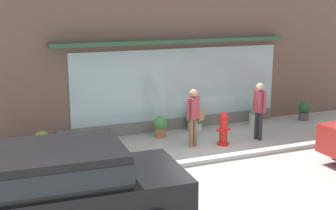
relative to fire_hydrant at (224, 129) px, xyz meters
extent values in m
plane|color=#9E9B93|center=(-0.72, -0.93, -0.48)|extent=(60.00, 60.00, 0.00)
cube|color=#B2B2AD|center=(-0.72, -1.13, -0.42)|extent=(14.00, 0.24, 0.12)
cube|color=brown|center=(-0.72, 2.27, 1.87)|extent=(14.00, 0.36, 4.70)
cube|color=#9EB7BC|center=(-0.47, 2.07, 0.98)|extent=(7.09, 0.03, 2.31)
cube|color=#2D5138|center=(-0.72, 1.92, 2.39)|extent=(7.69, 0.56, 0.12)
cube|color=#605E59|center=(-0.72, 2.05, -0.30)|extent=(7.49, 0.20, 0.36)
cylinder|color=red|center=(0.00, 0.00, -0.45)|extent=(0.35, 0.35, 0.06)
cylinder|color=red|center=(0.00, 0.00, -0.06)|extent=(0.23, 0.23, 0.72)
sphere|color=red|center=(0.00, 0.00, 0.36)|extent=(0.25, 0.25, 0.25)
cylinder|color=red|center=(-0.16, 0.00, -0.03)|extent=(0.10, 0.09, 0.09)
cylinder|color=red|center=(0.16, 0.00, -0.03)|extent=(0.10, 0.09, 0.09)
cylinder|color=red|center=(0.00, -0.16, -0.03)|extent=(0.09, 0.10, 0.09)
cylinder|color=brown|center=(-0.81, 0.21, -0.07)|extent=(0.12, 0.12, 0.83)
cylinder|color=brown|center=(-0.97, 0.15, -0.07)|extent=(0.12, 0.12, 0.83)
cube|color=#8E333D|center=(-0.89, 0.18, 0.65)|extent=(0.38, 0.31, 0.62)
sphere|color=#A37556|center=(-0.89, 0.18, 1.08)|extent=(0.22, 0.22, 0.22)
cylinder|color=#8E333D|center=(-0.70, 0.26, 0.67)|extent=(0.08, 0.08, 0.59)
cylinder|color=#8E333D|center=(-1.09, 0.10, 0.67)|extent=(0.08, 0.08, 0.59)
cube|color=#846647|center=(-0.61, 0.27, 0.39)|extent=(0.26, 0.18, 0.28)
cylinder|color=#232328|center=(1.19, 0.11, -0.05)|extent=(0.12, 0.12, 0.86)
cylinder|color=#232328|center=(1.22, -0.06, -0.05)|extent=(0.12, 0.12, 0.86)
cube|color=#8E333D|center=(1.21, 0.03, 0.69)|extent=(0.25, 0.35, 0.64)
sphere|color=tan|center=(1.21, 0.03, 1.14)|extent=(0.23, 0.23, 0.23)
cylinder|color=#8E333D|center=(1.17, 0.23, 0.71)|extent=(0.08, 0.08, 0.61)
cylinder|color=#8E333D|center=(1.24, -0.18, 0.71)|extent=(0.08, 0.08, 0.61)
cube|color=black|center=(-5.00, -3.45, 0.22)|extent=(4.12, 2.08, 0.74)
cube|color=black|center=(-5.21, -3.44, 0.86)|extent=(2.30, 1.84, 0.61)
cube|color=#1E2328|center=(-5.21, -3.44, 0.86)|extent=(2.34, 1.86, 0.33)
cylinder|color=black|center=(-3.71, -2.56, -0.15)|extent=(0.68, 0.21, 0.67)
cylinder|color=#9E6042|center=(-1.42, 1.42, -0.34)|extent=(0.34, 0.34, 0.28)
sphere|color=#3D8442|center=(-1.42, 1.42, -0.05)|extent=(0.43, 0.43, 0.43)
sphere|color=#E5C64C|center=(-1.52, 1.43, 0.07)|extent=(0.11, 0.11, 0.11)
sphere|color=#E5C64C|center=(-1.34, 1.50, 0.07)|extent=(0.10, 0.10, 0.10)
sphere|color=orange|center=(-1.40, 1.50, 0.03)|extent=(0.11, 0.11, 0.11)
cylinder|color=#B7B2A3|center=(-0.11, 1.68, -0.36)|extent=(0.46, 0.46, 0.25)
sphere|color=#3D8442|center=(-0.11, 1.68, -0.03)|extent=(0.58, 0.58, 0.58)
sphere|color=#E5C64C|center=(0.01, 1.60, 0.10)|extent=(0.17, 0.17, 0.17)
sphere|color=#B266B7|center=(-0.26, 1.64, 0.07)|extent=(0.15, 0.15, 0.15)
cylinder|color=#B7B2A3|center=(2.09, 1.50, -0.29)|extent=(0.43, 0.43, 0.38)
cone|color=#4C934C|center=(2.09, 1.50, 0.30)|extent=(0.39, 0.39, 0.80)
cylinder|color=#4C4C51|center=(-4.95, 1.37, -0.35)|extent=(0.42, 0.42, 0.26)
sphere|color=olive|center=(-4.95, 1.37, -0.08)|extent=(0.40, 0.40, 0.40)
cylinder|color=#4C4C51|center=(3.98, 1.35, -0.34)|extent=(0.33, 0.33, 0.28)
sphere|color=#23562D|center=(3.98, 1.35, -0.03)|extent=(0.41, 0.41, 0.41)
camera|label=1|loc=(-6.21, -10.79, 3.57)|focal=47.50mm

